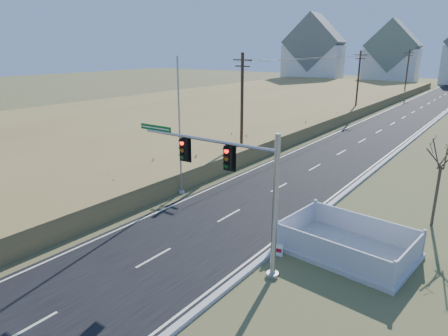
% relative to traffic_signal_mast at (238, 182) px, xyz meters
% --- Properties ---
extents(ground, '(260.00, 260.00, 0.00)m').
position_rel_traffic_signal_mast_xyz_m(ground, '(-3.34, 0.07, -3.91)').
color(ground, '#535A2C').
rests_on(ground, ground).
extents(road, '(8.00, 180.00, 0.06)m').
position_rel_traffic_signal_mast_xyz_m(road, '(-3.34, 50.07, -3.88)').
color(road, black).
rests_on(road, ground).
extents(curb, '(0.30, 180.00, 0.18)m').
position_rel_traffic_signal_mast_xyz_m(curb, '(0.81, 50.07, -3.82)').
color(curb, '#B2AFA8').
rests_on(curb, ground).
extents(reed_marsh, '(38.00, 110.00, 1.30)m').
position_rel_traffic_signal_mast_xyz_m(reed_marsh, '(-27.34, 40.07, -3.26)').
color(reed_marsh, olive).
rests_on(reed_marsh, ground).
extents(utility_pole_near, '(1.80, 0.26, 9.00)m').
position_rel_traffic_signal_mast_xyz_m(utility_pole_near, '(-9.84, 15.07, 0.77)').
color(utility_pole_near, '#422D1E').
rests_on(utility_pole_near, ground).
extents(utility_pole_mid, '(1.80, 0.26, 9.00)m').
position_rel_traffic_signal_mast_xyz_m(utility_pole_mid, '(-9.84, 45.07, 0.77)').
color(utility_pole_mid, '#422D1E').
rests_on(utility_pole_mid, ground).
extents(utility_pole_far, '(1.80, 0.26, 9.00)m').
position_rel_traffic_signal_mast_xyz_m(utility_pole_far, '(-9.84, 75.07, 0.77)').
color(utility_pole_far, '#422D1E').
rests_on(utility_pole_far, ground).
extents(condo_nw, '(17.69, 13.38, 19.05)m').
position_rel_traffic_signal_mast_xyz_m(condo_nw, '(-41.34, 100.07, 3.79)').
color(condo_nw, white).
rests_on(condo_nw, ground).
extents(condo_nnw, '(14.93, 11.17, 17.03)m').
position_rel_traffic_signal_mast_xyz_m(condo_nnw, '(-21.34, 108.07, 3.02)').
color(condo_nnw, white).
rests_on(condo_nnw, ground).
extents(traffic_signal_mast, '(7.82, 0.53, 6.22)m').
position_rel_traffic_signal_mast_xyz_m(traffic_signal_mast, '(0.00, 0.00, 0.00)').
color(traffic_signal_mast, '#9EA0A5').
rests_on(traffic_signal_mast, ground).
extents(fence_enclosure, '(6.26, 4.59, 1.34)m').
position_rel_traffic_signal_mast_xyz_m(fence_enclosure, '(3.66, 3.87, -3.64)').
color(fence_enclosure, '#B7B5AD').
rests_on(fence_enclosure, ground).
extents(open_sign, '(0.49, 0.16, 0.61)m').
position_rel_traffic_signal_mast_xyz_m(open_sign, '(1.16, 1.66, -3.59)').
color(open_sign, white).
rests_on(open_sign, ground).
extents(flagpole, '(0.40, 0.40, 8.90)m').
position_rel_traffic_signal_mast_xyz_m(flagpole, '(-8.15, 5.33, -0.36)').
color(flagpole, '#B7B5AD').
rests_on(flagpole, ground).
extents(bare_tree, '(1.92, 1.92, 5.10)m').
position_rel_traffic_signal_mast_xyz_m(bare_tree, '(6.35, 9.66, 0.19)').
color(bare_tree, '#4C3F33').
rests_on(bare_tree, ground).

